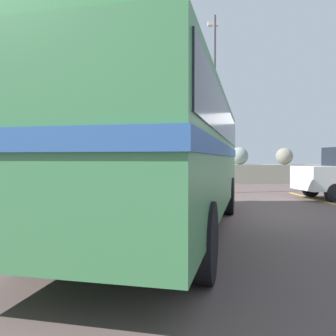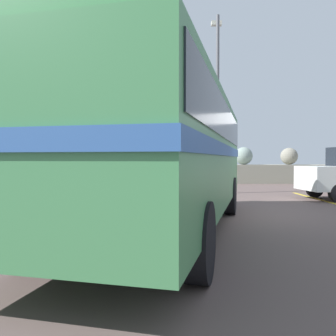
{
  "view_description": "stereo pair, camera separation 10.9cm",
  "coord_description": "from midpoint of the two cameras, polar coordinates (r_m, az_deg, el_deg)",
  "views": [
    {
      "loc": [
        -2.11,
        -9.09,
        1.48
      ],
      "look_at": [
        -1.96,
        -2.57,
        1.3
      ],
      "focal_mm": 37.69,
      "sensor_mm": 36.0,
      "label": 1
    },
    {
      "loc": [
        -2.01,
        -9.1,
        1.48
      ],
      "look_at": [
        -1.96,
        -2.57,
        1.3
      ],
      "focal_mm": 37.69,
      "sensor_mm": 36.0,
      "label": 2
    }
  ],
  "objects": [
    {
      "name": "ground",
      "position": [
        9.44,
        12.3,
        -7.41
      ],
      "size": [
        32.0,
        26.0,
        0.02
      ],
      "color": "brown"
    },
    {
      "name": "breakwater",
      "position": [
        20.98,
        3.75,
        -0.55
      ],
      "size": [
        31.36,
        2.04,
        2.45
      ],
      "color": "gray",
      "rests_on": "ground"
    },
    {
      "name": "vintage_coach",
      "position": [
        6.9,
        -0.19,
        6.33
      ],
      "size": [
        4.47,
        8.91,
        3.7
      ],
      "rotation": [
        0.0,
        0.0,
        -0.25
      ],
      "color": "black",
      "rests_on": "ground"
    },
    {
      "name": "lamp_post",
      "position": [
        15.07,
        8.2,
        11.57
      ],
      "size": [
        0.44,
        0.85,
        7.37
      ],
      "color": "#5B5B60",
      "rests_on": "ground"
    }
  ]
}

